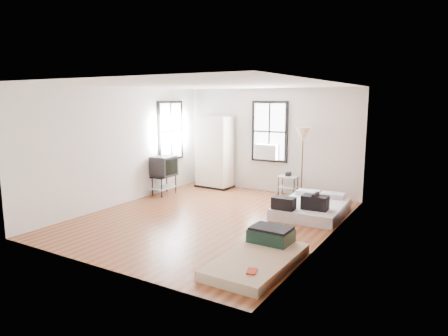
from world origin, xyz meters
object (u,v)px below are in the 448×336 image
Objects in this scene: side_table at (288,180)px; floor_lamp at (303,138)px; wardrobe at (214,152)px; tv_stand at (164,167)px; mattress_bare at (261,254)px; mattress_main at (311,207)px.

floor_lamp reaches higher than side_table.
floor_lamp is at bearing 2.81° from wardrobe.
wardrobe is 1.98× the size of tv_stand.
mattress_bare is 1.84× the size of tv_stand.
floor_lamp is at bearing -10.24° from side_table.
mattress_bare is at bearing -89.01° from mattress_main.
mattress_main is at bearing 94.80° from mattress_bare.
wardrobe reaches higher than tv_stand.
mattress_bare is at bearing -73.59° from side_table.
mattress_main is at bearing -18.31° from wardrobe.
mattress_main is at bearing 1.60° from tv_stand.
side_table is 0.61× the size of tv_stand.
floor_lamp is (2.62, 0.00, 0.55)m from wardrobe.
tv_stand reaches higher than side_table.
wardrobe is 1.12× the size of floor_lamp.
mattress_bare is at bearing -78.28° from floor_lamp.
mattress_bare is 4.48m from side_table.
mattress_main is 4.01m from tv_stand.
mattress_bare is 0.93× the size of wardrobe.
side_table is (2.24, 0.07, -0.59)m from wardrobe.
tv_stand is (-3.96, -0.19, 0.58)m from mattress_main.
wardrobe is 3.23× the size of side_table.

